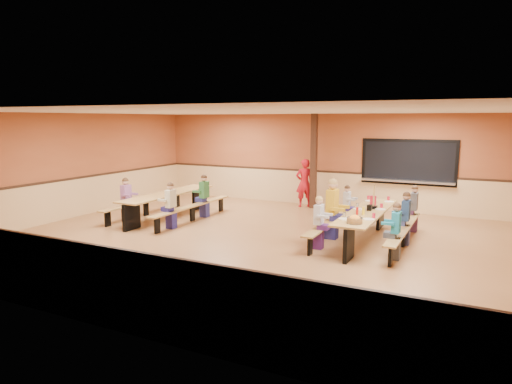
% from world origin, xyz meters
% --- Properties ---
extents(ground, '(12.00, 12.00, 0.00)m').
position_xyz_m(ground, '(0.00, 0.00, 0.00)').
color(ground, brown).
rests_on(ground, ground).
extents(room_envelope, '(12.04, 10.04, 3.02)m').
position_xyz_m(room_envelope, '(0.00, 0.00, 0.69)').
color(room_envelope, '#9C512D').
rests_on(room_envelope, ground).
extents(kitchen_pass_through, '(2.78, 0.28, 1.38)m').
position_xyz_m(kitchen_pass_through, '(2.60, 4.96, 1.49)').
color(kitchen_pass_through, black).
rests_on(kitchen_pass_through, ground).
extents(structural_post, '(0.18, 0.18, 3.00)m').
position_xyz_m(structural_post, '(-0.20, 4.40, 1.50)').
color(structural_post, black).
rests_on(structural_post, ground).
extents(cafeteria_table_main, '(1.91, 3.70, 0.74)m').
position_xyz_m(cafeteria_table_main, '(2.30, 1.02, 0.53)').
color(cafeteria_table_main, '#A27C40').
rests_on(cafeteria_table_main, ground).
extents(cafeteria_table_second, '(1.91, 3.70, 0.74)m').
position_xyz_m(cafeteria_table_second, '(-3.40, 1.06, 0.53)').
color(cafeteria_table_second, '#A27C40').
rests_on(cafeteria_table_second, ground).
extents(seated_child_white_left, '(0.34, 0.28, 1.16)m').
position_xyz_m(seated_child_white_left, '(1.48, 0.00, 0.58)').
color(seated_child_white_left, silver).
rests_on(seated_child_white_left, ground).
extents(seated_adult_yellow, '(0.47, 0.38, 1.42)m').
position_xyz_m(seated_adult_yellow, '(1.48, 0.98, 0.71)').
color(seated_adult_yellow, gold).
rests_on(seated_adult_yellow, ground).
extents(seated_child_grey_left, '(0.32, 0.26, 1.10)m').
position_xyz_m(seated_child_grey_left, '(1.48, 2.29, 0.55)').
color(seated_child_grey_left, '#B1B1B1').
rests_on(seated_child_grey_left, ground).
extents(seated_child_teal_right, '(0.34, 0.28, 1.15)m').
position_xyz_m(seated_child_teal_right, '(3.13, -0.05, 0.58)').
color(seated_child_teal_right, teal).
rests_on(seated_child_teal_right, ground).
extents(seated_child_navy_right, '(0.36, 0.30, 1.20)m').
position_xyz_m(seated_child_navy_right, '(3.13, 1.20, 0.60)').
color(seated_child_navy_right, navy).
rests_on(seated_child_navy_right, ground).
extents(seated_child_char_right, '(0.35, 0.28, 1.17)m').
position_xyz_m(seated_child_char_right, '(3.13, 2.57, 0.58)').
color(seated_child_char_right, '#4B4E56').
rests_on(seated_child_char_right, ground).
extents(seated_child_purple_sec, '(0.37, 0.30, 1.20)m').
position_xyz_m(seated_child_purple_sec, '(-4.23, 0.25, 0.60)').
color(seated_child_purple_sec, '#8A5485').
rests_on(seated_child_purple_sec, ground).
extents(seated_child_green_sec, '(0.38, 0.31, 1.23)m').
position_xyz_m(seated_child_green_sec, '(-2.58, 1.69, 0.61)').
color(seated_child_green_sec, '#2E6935').
rests_on(seated_child_green_sec, ground).
extents(seated_child_tan_sec, '(0.36, 0.30, 1.20)m').
position_xyz_m(seated_child_tan_sec, '(-2.58, 0.10, 0.60)').
color(seated_child_tan_sec, '#BBB492').
rests_on(seated_child_tan_sec, ground).
extents(standing_woman, '(0.68, 0.64, 1.57)m').
position_xyz_m(standing_woman, '(-0.53, 4.46, 0.78)').
color(standing_woman, red).
rests_on(standing_woman, ground).
extents(punch_pitcher, '(0.16, 0.16, 0.22)m').
position_xyz_m(punch_pitcher, '(2.25, 1.84, 0.85)').
color(punch_pitcher, red).
rests_on(punch_pitcher, cafeteria_table_main).
extents(chip_bowl, '(0.32, 0.32, 0.15)m').
position_xyz_m(chip_bowl, '(2.36, -0.37, 0.81)').
color(chip_bowl, orange).
rests_on(chip_bowl, cafeteria_table_main).
extents(napkin_dispenser, '(0.10, 0.14, 0.13)m').
position_xyz_m(napkin_dispenser, '(2.33, 1.11, 0.80)').
color(napkin_dispenser, black).
rests_on(napkin_dispenser, cafeteria_table_main).
extents(condiment_mustard, '(0.06, 0.06, 0.17)m').
position_xyz_m(condiment_mustard, '(2.32, 0.56, 0.82)').
color(condiment_mustard, yellow).
rests_on(condiment_mustard, cafeteria_table_main).
extents(condiment_ketchup, '(0.06, 0.06, 0.17)m').
position_xyz_m(condiment_ketchup, '(2.20, 0.49, 0.82)').
color(condiment_ketchup, '#B2140F').
rests_on(condiment_ketchup, cafeteria_table_main).
extents(table_paddle, '(0.16, 0.16, 0.56)m').
position_xyz_m(table_paddle, '(2.36, 1.38, 0.88)').
color(table_paddle, black).
rests_on(table_paddle, cafeteria_table_main).
extents(place_settings, '(0.65, 3.30, 0.11)m').
position_xyz_m(place_settings, '(2.30, 1.02, 0.80)').
color(place_settings, beige).
rests_on(place_settings, cafeteria_table_main).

